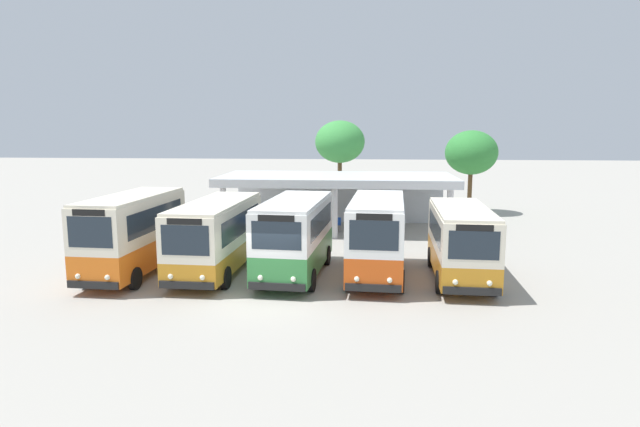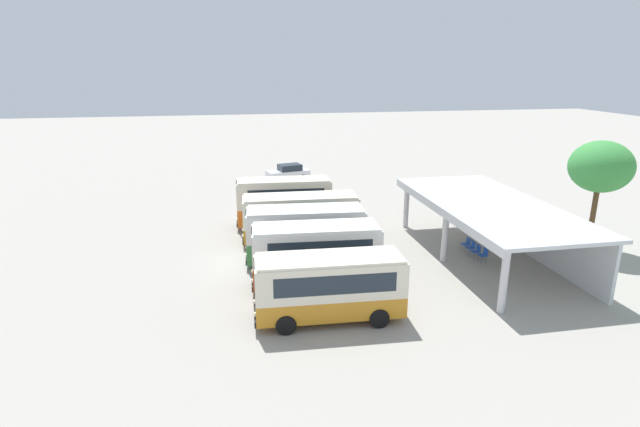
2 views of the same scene
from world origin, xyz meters
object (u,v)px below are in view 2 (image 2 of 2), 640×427
object	(u,v)px
city_bus_nearest_orange	(284,201)
city_bus_fourth_amber	(316,254)
waiting_chair_middle_seat	(477,250)
city_bus_middle_cream	(305,233)
city_bus_second_in_row	(300,217)
waiting_chair_end_by_column	(467,243)
waiting_chair_fourth_seat	(484,254)
parked_car_flank	(288,172)
waiting_chair_second_from_end	(472,247)
city_bus_fifth_blue	(329,285)

from	to	relation	value
city_bus_nearest_orange	city_bus_fourth_amber	world-z (taller)	city_bus_nearest_orange
waiting_chair_middle_seat	city_bus_middle_cream	bearing A→B (deg)	-97.30
city_bus_second_in_row	waiting_chair_end_by_column	distance (m)	10.56
city_bus_fourth_amber	city_bus_second_in_row	bearing A→B (deg)	178.14
waiting_chair_fourth_seat	city_bus_middle_cream	bearing A→B (deg)	-100.72
city_bus_middle_cream	waiting_chair_end_by_column	distance (m)	10.20
city_bus_nearest_orange	parked_car_flank	xyz separation A→B (m)	(-14.55, 2.13, -1.08)
waiting_chair_end_by_column	waiting_chair_second_from_end	size ratio (longest dim) A/B	1.00
waiting_chair_end_by_column	waiting_chair_middle_seat	xyz separation A→B (m)	(1.28, -0.01, 0.00)
city_bus_fifth_blue	waiting_chair_fourth_seat	xyz separation A→B (m)	(-4.99, 10.25, -1.17)
city_bus_fifth_blue	waiting_chair_middle_seat	size ratio (longest dim) A/B	7.90
parked_car_flank	waiting_chair_end_by_column	bearing A→B (deg)	21.38
waiting_chair_second_from_end	city_bus_middle_cream	bearing A→B (deg)	-93.71
waiting_chair_middle_seat	city_bus_second_in_row	bearing A→B (deg)	-115.68
city_bus_fifth_blue	waiting_chair_second_from_end	size ratio (longest dim) A/B	7.90
waiting_chair_second_from_end	waiting_chair_middle_seat	size ratio (longest dim) A/B	1.00
waiting_chair_middle_seat	city_bus_fifth_blue	bearing A→B (deg)	-60.96
city_bus_middle_cream	parked_car_flank	size ratio (longest dim) A/B	1.57
city_bus_fifth_blue	parked_car_flank	world-z (taller)	city_bus_fifth_blue
city_bus_nearest_orange	waiting_chair_end_by_column	xyz separation A→B (m)	(6.94, 10.55, -1.38)
city_bus_second_in_row	city_bus_fifth_blue	world-z (taller)	city_bus_second_in_row
city_bus_second_in_row	waiting_chair_middle_seat	size ratio (longest dim) A/B	8.74
waiting_chair_second_from_end	waiting_chair_fourth_seat	distance (m)	1.28
parked_car_flank	waiting_chair_end_by_column	world-z (taller)	parked_car_flank
city_bus_second_in_row	waiting_chair_fourth_seat	world-z (taller)	city_bus_second_in_row
city_bus_fourth_amber	waiting_chair_second_from_end	size ratio (longest dim) A/B	7.75
city_bus_middle_cream	waiting_chair_second_from_end	xyz separation A→B (m)	(0.66, 10.11, -1.30)
city_bus_second_in_row	waiting_chair_end_by_column	world-z (taller)	city_bus_second_in_row
waiting_chair_second_from_end	waiting_chair_end_by_column	bearing A→B (deg)	179.39
parked_car_flank	waiting_chair_middle_seat	size ratio (longest dim) A/B	5.16
waiting_chair_end_by_column	city_bus_fourth_amber	bearing A→B (deg)	-71.20
city_bus_fourth_amber	waiting_chair_second_from_end	bearing A→B (deg)	105.51
parked_car_flank	waiting_chair_fourth_seat	bearing A→B (deg)	19.99
parked_car_flank	waiting_chair_fourth_seat	xyz separation A→B (m)	(23.41, 8.52, -0.30)
city_bus_second_in_row	waiting_chair_fourth_seat	size ratio (longest dim) A/B	8.74
waiting_chair_middle_seat	waiting_chair_fourth_seat	distance (m)	0.65
city_bus_middle_cream	city_bus_fifth_blue	bearing A→B (deg)	-0.23
waiting_chair_middle_seat	waiting_chair_fourth_seat	xyz separation A→B (m)	(0.64, 0.11, 0.00)
city_bus_fourth_amber	city_bus_fifth_blue	distance (m)	3.47
city_bus_nearest_orange	city_bus_fourth_amber	distance (m)	10.39
city_bus_nearest_orange	waiting_chair_fourth_seat	world-z (taller)	city_bus_nearest_orange
city_bus_fifth_blue	waiting_chair_end_by_column	xyz separation A→B (m)	(-6.91, 10.14, -1.17)
city_bus_fourth_amber	city_bus_fifth_blue	world-z (taller)	city_bus_fourth_amber
city_bus_fourth_amber	city_bus_fifth_blue	xyz separation A→B (m)	(3.46, -0.02, -0.16)
city_bus_second_in_row	city_bus_fifth_blue	xyz separation A→B (m)	(10.38, -0.25, -0.05)
city_bus_nearest_orange	city_bus_second_in_row	distance (m)	3.53
city_bus_fifth_blue	waiting_chair_middle_seat	xyz separation A→B (m)	(-5.63, 10.14, -1.17)
city_bus_middle_cream	waiting_chair_end_by_column	xyz separation A→B (m)	(0.02, 10.11, -1.30)
city_bus_middle_cream	waiting_chair_end_by_column	world-z (taller)	city_bus_middle_cream
city_bus_nearest_orange	waiting_chair_middle_seat	xyz separation A→B (m)	(8.22, 10.54, -1.38)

